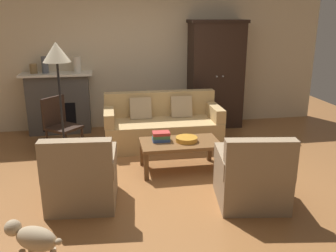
% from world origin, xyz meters
% --- Properties ---
extents(ground_plane, '(9.60, 9.60, 0.00)m').
position_xyz_m(ground_plane, '(0.00, 0.00, 0.00)').
color(ground_plane, '#9E6638').
extents(back_wall, '(7.20, 0.10, 2.80)m').
position_xyz_m(back_wall, '(0.00, 2.55, 1.40)').
color(back_wall, beige).
rests_on(back_wall, ground).
extents(fireplace, '(1.26, 0.48, 1.12)m').
position_xyz_m(fireplace, '(-1.55, 2.30, 0.57)').
color(fireplace, '#4C4947').
rests_on(fireplace, ground).
extents(armoire, '(1.06, 0.57, 2.03)m').
position_xyz_m(armoire, '(1.40, 2.22, 1.02)').
color(armoire, black).
rests_on(armoire, ground).
extents(couch, '(1.93, 0.88, 0.86)m').
position_xyz_m(couch, '(0.22, 1.31, 0.32)').
color(couch, tan).
rests_on(couch, ground).
extents(coffee_table, '(1.10, 0.60, 0.42)m').
position_xyz_m(coffee_table, '(0.29, 0.22, 0.37)').
color(coffee_table, brown).
rests_on(coffee_table, ground).
extents(fruit_bowl, '(0.31, 0.31, 0.06)m').
position_xyz_m(fruit_bowl, '(0.38, 0.21, 0.45)').
color(fruit_bowl, orange).
rests_on(fruit_bowl, coffee_table).
extents(book_stack, '(0.25, 0.19, 0.13)m').
position_xyz_m(book_stack, '(0.03, 0.29, 0.49)').
color(book_stack, '#38569E').
rests_on(book_stack, coffee_table).
extents(mantel_vase_bronze, '(0.13, 0.13, 0.17)m').
position_xyz_m(mantel_vase_bronze, '(-1.93, 2.28, 1.20)').
color(mantel_vase_bronze, olive).
rests_on(mantel_vase_bronze, fireplace).
extents(mantel_vase_slate, '(0.12, 0.12, 0.30)m').
position_xyz_m(mantel_vase_slate, '(-1.73, 2.28, 1.27)').
color(mantel_vase_slate, '#565B66').
rests_on(mantel_vase_slate, fireplace).
extents(mantel_vase_cream, '(0.14, 0.14, 0.29)m').
position_xyz_m(mantel_vase_cream, '(-1.17, 2.28, 1.26)').
color(mantel_vase_cream, beige).
rests_on(mantel_vase_cream, fireplace).
extents(armchair_near_left, '(0.84, 0.83, 0.88)m').
position_xyz_m(armchair_near_left, '(-1.03, -0.56, 0.32)').
color(armchair_near_left, '#997F60').
rests_on(armchair_near_left, ground).
extents(armchair_near_right, '(0.88, 0.88, 0.88)m').
position_xyz_m(armchair_near_right, '(0.91, -0.89, 0.32)').
color(armchair_near_right, '#997F60').
rests_on(armchair_near_right, ground).
extents(side_chair_wooden, '(0.62, 0.62, 0.90)m').
position_xyz_m(side_chair_wooden, '(-1.44, 1.21, 0.51)').
color(side_chair_wooden, black).
rests_on(side_chair_wooden, ground).
extents(floor_lamp, '(0.36, 0.36, 1.79)m').
position_xyz_m(floor_lamp, '(-1.31, 0.48, 1.55)').
color(floor_lamp, black).
rests_on(floor_lamp, ground).
extents(dog, '(0.52, 0.37, 0.39)m').
position_xyz_m(dog, '(-1.40, -1.56, 0.25)').
color(dog, tan).
rests_on(dog, ground).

